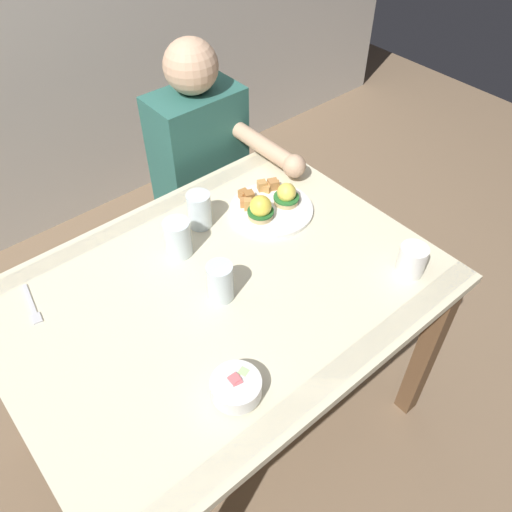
# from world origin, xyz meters

# --- Properties ---
(ground_plane) EXTENTS (6.00, 6.00, 0.00)m
(ground_plane) POSITION_xyz_m (0.00, 0.00, 0.00)
(ground_plane) COLOR #7F664C
(dining_table) EXTENTS (1.20, 0.90, 0.74)m
(dining_table) POSITION_xyz_m (0.00, 0.00, 0.63)
(dining_table) COLOR beige
(dining_table) RESTS_ON ground_plane
(eggs_benedict_plate) EXTENTS (0.27, 0.27, 0.09)m
(eggs_benedict_plate) POSITION_xyz_m (0.33, 0.16, 0.77)
(eggs_benedict_plate) COLOR white
(eggs_benedict_plate) RESTS_ON dining_table
(fruit_bowl) EXTENTS (0.12, 0.12, 0.06)m
(fruit_bowl) POSITION_xyz_m (-0.17, -0.29, 0.77)
(fruit_bowl) COLOR white
(fruit_bowl) RESTS_ON dining_table
(coffee_mug) EXTENTS (0.11, 0.08, 0.09)m
(coffee_mug) POSITION_xyz_m (0.45, -0.30, 0.79)
(coffee_mug) COLOR white
(coffee_mug) RESTS_ON dining_table
(fork) EXTENTS (0.04, 0.16, 0.00)m
(fork) POSITION_xyz_m (-0.43, 0.27, 0.74)
(fork) COLOR silver
(fork) RESTS_ON dining_table
(water_glass_near) EXTENTS (0.07, 0.07, 0.12)m
(water_glass_near) POSITION_xyz_m (-0.02, -0.03, 0.79)
(water_glass_near) COLOR silver
(water_glass_near) RESTS_ON dining_table
(water_glass_far) EXTENTS (0.08, 0.08, 0.12)m
(water_glass_far) POSITION_xyz_m (-0.01, 0.19, 0.79)
(water_glass_far) COLOR silver
(water_glass_far) RESTS_ON dining_table
(water_glass_extra) EXTENTS (0.07, 0.07, 0.12)m
(water_glass_extra) POSITION_xyz_m (0.11, 0.25, 0.79)
(water_glass_extra) COLOR silver
(water_glass_extra) RESTS_ON dining_table
(diner_person) EXTENTS (0.34, 0.54, 1.14)m
(diner_person) POSITION_xyz_m (0.38, 0.60, 0.65)
(diner_person) COLOR #33333D
(diner_person) RESTS_ON ground_plane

